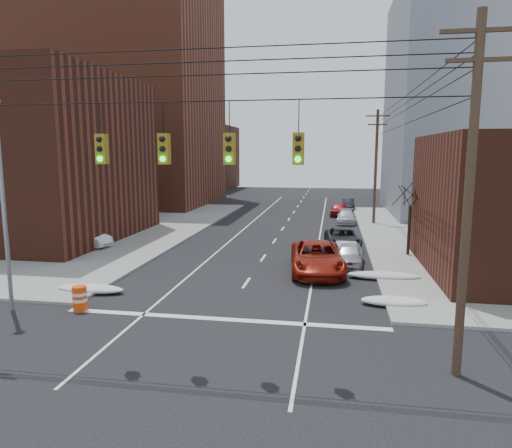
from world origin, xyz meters
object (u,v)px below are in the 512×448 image
(parked_car_c, at_px, (342,238))
(parked_car_e, at_px, (339,209))
(parked_car_a, at_px, (349,255))
(lot_car_a, at_px, (86,237))
(red_pickup, at_px, (317,258))
(parked_car_b, at_px, (347,252))
(lot_car_b, at_px, (97,222))
(lot_car_c, at_px, (83,226))
(construction_barrel, at_px, (80,298))
(parked_car_f, at_px, (348,204))
(lot_car_d, at_px, (49,225))
(parked_car_d, at_px, (346,217))

(parked_car_c, distance_m, parked_car_e, 17.35)
(parked_car_a, xyz_separation_m, lot_car_a, (-18.90, 2.06, 0.12))
(red_pickup, height_order, parked_car_c, red_pickup)
(parked_car_b, height_order, lot_car_a, lot_car_a)
(parked_car_e, xyz_separation_m, lot_car_b, (-21.13, -14.43, 0.19))
(lot_car_a, bearing_deg, lot_car_b, 39.28)
(lot_car_c, distance_m, construction_barrel, 19.99)
(red_pickup, xyz_separation_m, lot_car_b, (-19.58, 10.50, 0.01))
(red_pickup, bearing_deg, construction_barrel, -146.13)
(parked_car_c, xyz_separation_m, parked_car_f, (1.11, 23.50, -0.02))
(red_pickup, xyz_separation_m, lot_car_a, (-16.97, 4.04, -0.07))
(parked_car_a, bearing_deg, parked_car_f, 92.88)
(parked_car_e, xyz_separation_m, lot_car_d, (-24.78, -15.99, 0.08))
(parked_car_b, bearing_deg, lot_car_c, 162.50)
(parked_car_c, xyz_separation_m, lot_car_a, (-18.58, -3.54, 0.13))
(parked_car_c, xyz_separation_m, lot_car_d, (-24.83, 1.36, 0.10))
(red_pickup, bearing_deg, parked_car_e, 80.94)
(parked_car_e, height_order, lot_car_c, lot_car_c)
(parked_car_e, bearing_deg, lot_car_d, -140.96)
(parked_car_a, xyz_separation_m, parked_car_d, (0.26, 17.52, -0.06))
(parked_car_b, bearing_deg, parked_car_a, -85.61)
(parked_car_e, relative_size, lot_car_d, 1.11)
(red_pickup, xyz_separation_m, lot_car_d, (-23.22, 8.93, -0.10))
(lot_car_b, relative_size, lot_car_c, 1.18)
(lot_car_b, distance_m, lot_car_d, 3.97)
(red_pickup, relative_size, parked_car_c, 1.29)
(lot_car_d, bearing_deg, parked_car_c, -95.80)
(parked_car_d, height_order, construction_barrel, parked_car_d)
(parked_car_c, bearing_deg, parked_car_e, 83.24)
(parked_car_c, height_order, parked_car_f, parked_car_c)
(parked_car_d, distance_m, lot_car_c, 24.66)
(parked_car_a, height_order, lot_car_d, lot_car_d)
(parked_car_c, relative_size, lot_car_a, 1.22)
(lot_car_a, xyz_separation_m, lot_car_b, (-2.61, 6.46, 0.08))
(lot_car_d, distance_m, construction_barrel, 21.66)
(construction_barrel, bearing_deg, red_pickup, 39.37)
(parked_car_c, xyz_separation_m, lot_car_c, (-21.73, 1.41, 0.12))
(parked_car_d, relative_size, parked_car_f, 1.09)
(parked_car_f, relative_size, construction_barrel, 3.64)
(parked_car_f, bearing_deg, construction_barrel, -107.95)
(lot_car_d, height_order, construction_barrel, lot_car_d)
(parked_car_c, relative_size, parked_car_d, 1.13)
(parked_car_a, bearing_deg, lot_car_c, 166.80)
(parked_car_e, distance_m, lot_car_c, 26.90)
(lot_car_b, bearing_deg, parked_car_b, -124.39)
(parked_car_d, relative_size, lot_car_a, 1.08)
(lot_car_d, bearing_deg, lot_car_a, -130.75)
(parked_car_c, distance_m, lot_car_c, 21.78)
(parked_car_d, bearing_deg, red_pickup, -95.18)
(parked_car_e, distance_m, construction_barrel, 35.28)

